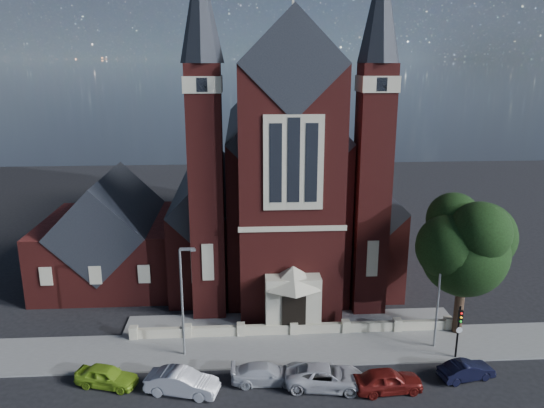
{
  "coord_description": "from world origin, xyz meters",
  "views": [
    {
      "loc": [
        -3.85,
        -29.64,
        20.26
      ],
      "look_at": [
        -1.32,
        12.0,
        8.85
      ],
      "focal_mm": 35.0,
      "sensor_mm": 36.0,
      "label": 1
    }
  ],
  "objects_px": {
    "street_lamp_right": "(440,289)",
    "car_silver_a": "(182,382)",
    "car_dark_red": "(388,380)",
    "street_tree": "(468,249)",
    "parish_hall": "(111,239)",
    "car_white_suv": "(326,377)",
    "traffic_signal": "(459,326)",
    "car_navy": "(466,370)",
    "car_silver_b": "(265,374)",
    "street_lamp_left": "(183,296)",
    "church": "(278,182)",
    "car_lime_van": "(107,376)"
  },
  "relations": [
    {
      "from": "parish_hall",
      "to": "car_dark_red",
      "type": "distance_m",
      "value": 28.61
    },
    {
      "from": "church",
      "to": "car_dark_red",
      "type": "height_order",
      "value": "church"
    },
    {
      "from": "street_tree",
      "to": "car_navy",
      "type": "height_order",
      "value": "street_tree"
    },
    {
      "from": "church",
      "to": "car_silver_b",
      "type": "bearing_deg",
      "value": -96.3
    },
    {
      "from": "car_silver_a",
      "to": "car_dark_red",
      "type": "bearing_deg",
      "value": -78.38
    },
    {
      "from": "car_white_suv",
      "to": "traffic_signal",
      "type": "bearing_deg",
      "value": -66.42
    },
    {
      "from": "traffic_signal",
      "to": "car_white_suv",
      "type": "bearing_deg",
      "value": -164.43
    },
    {
      "from": "parish_hall",
      "to": "street_lamp_right",
      "type": "distance_m",
      "value": 29.62
    },
    {
      "from": "street_lamp_left",
      "to": "car_lime_van",
      "type": "height_order",
      "value": "street_lamp_left"
    },
    {
      "from": "street_lamp_right",
      "to": "car_silver_a",
      "type": "relative_size",
      "value": 1.76
    },
    {
      "from": "car_silver_b",
      "to": "street_lamp_left",
      "type": "bearing_deg",
      "value": 57.08
    },
    {
      "from": "parish_hall",
      "to": "car_dark_red",
      "type": "xyz_separation_m",
      "value": [
        21.2,
        -18.93,
        -3.26
      ]
    },
    {
      "from": "parish_hall",
      "to": "car_silver_a",
      "type": "distance_m",
      "value": 20.41
    },
    {
      "from": "car_silver_b",
      "to": "car_dark_red",
      "type": "height_order",
      "value": "car_dark_red"
    },
    {
      "from": "church",
      "to": "street_lamp_right",
      "type": "bearing_deg",
      "value": -61.96
    },
    {
      "from": "traffic_signal",
      "to": "car_navy",
      "type": "bearing_deg",
      "value": -97.11
    },
    {
      "from": "church",
      "to": "car_white_suv",
      "type": "bearing_deg",
      "value": -86.58
    },
    {
      "from": "street_lamp_right",
      "to": "car_navy",
      "type": "distance_m",
      "value": 5.64
    },
    {
      "from": "street_lamp_right",
      "to": "church",
      "type": "bearing_deg",
      "value": 118.04
    },
    {
      "from": "car_dark_red",
      "to": "church",
      "type": "bearing_deg",
      "value": 7.76
    },
    {
      "from": "traffic_signal",
      "to": "car_silver_a",
      "type": "bearing_deg",
      "value": -171.53
    },
    {
      "from": "street_tree",
      "to": "car_silver_b",
      "type": "distance_m",
      "value": 17.18
    },
    {
      "from": "car_silver_b",
      "to": "car_white_suv",
      "type": "distance_m",
      "value": 3.93
    },
    {
      "from": "car_silver_a",
      "to": "parish_hall",
      "type": "bearing_deg",
      "value": 38.47
    },
    {
      "from": "car_navy",
      "to": "car_dark_red",
      "type": "bearing_deg",
      "value": 87.88
    },
    {
      "from": "car_silver_b",
      "to": "car_white_suv",
      "type": "bearing_deg",
      "value": -99.88
    },
    {
      "from": "street_lamp_right",
      "to": "car_white_suv",
      "type": "distance_m",
      "value": 10.44
    },
    {
      "from": "car_dark_red",
      "to": "car_navy",
      "type": "bearing_deg",
      "value": -84.35
    },
    {
      "from": "street_lamp_left",
      "to": "car_lime_van",
      "type": "relative_size",
      "value": 2.01
    },
    {
      "from": "street_lamp_left",
      "to": "car_white_suv",
      "type": "bearing_deg",
      "value": -24.59
    },
    {
      "from": "street_tree",
      "to": "car_dark_red",
      "type": "height_order",
      "value": "street_tree"
    },
    {
      "from": "parish_hall",
      "to": "traffic_signal",
      "type": "bearing_deg",
      "value": -29.98
    },
    {
      "from": "street_lamp_right",
      "to": "car_lime_van",
      "type": "xyz_separation_m",
      "value": [
        -22.71,
        -3.28,
        -3.91
      ]
    },
    {
      "from": "car_silver_a",
      "to": "car_dark_red",
      "type": "distance_m",
      "value": 12.92
    },
    {
      "from": "street_lamp_right",
      "to": "car_navy",
      "type": "relative_size",
      "value": 2.17
    },
    {
      "from": "street_lamp_right",
      "to": "car_silver_b",
      "type": "relative_size",
      "value": 1.85
    },
    {
      "from": "church",
      "to": "traffic_signal",
      "type": "relative_size",
      "value": 8.72
    },
    {
      "from": "car_lime_van",
      "to": "car_navy",
      "type": "xyz_separation_m",
      "value": [
        23.32,
        -0.66,
        -0.07
      ]
    },
    {
      "from": "street_tree",
      "to": "car_lime_van",
      "type": "xyz_separation_m",
      "value": [
        -25.21,
        -4.99,
        -6.27
      ]
    },
    {
      "from": "street_lamp_right",
      "to": "car_silver_b",
      "type": "xyz_separation_m",
      "value": [
        -12.57,
        -3.56,
        -3.96
      ]
    },
    {
      "from": "car_lime_van",
      "to": "car_dark_red",
      "type": "height_order",
      "value": "car_dark_red"
    },
    {
      "from": "car_navy",
      "to": "street_lamp_right",
      "type": "bearing_deg",
      "value": -3.45
    },
    {
      "from": "car_silver_b",
      "to": "car_dark_red",
      "type": "distance_m",
      "value": 7.81
    },
    {
      "from": "street_lamp_left",
      "to": "car_silver_a",
      "type": "distance_m",
      "value": 5.81
    },
    {
      "from": "parish_hall",
      "to": "car_silver_a",
      "type": "relative_size",
      "value": 2.65
    },
    {
      "from": "street_lamp_right",
      "to": "car_navy",
      "type": "bearing_deg",
      "value": -81.16
    },
    {
      "from": "church",
      "to": "street_lamp_left",
      "type": "xyz_separation_m",
      "value": [
        -7.91,
        -18.94,
        -3.59
      ]
    },
    {
      "from": "traffic_signal",
      "to": "car_silver_a",
      "type": "relative_size",
      "value": 0.87
    },
    {
      "from": "traffic_signal",
      "to": "car_lime_van",
      "type": "distance_m",
      "value": 23.76
    },
    {
      "from": "car_dark_red",
      "to": "traffic_signal",
      "type": "bearing_deg",
      "value": -64.45
    }
  ]
}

